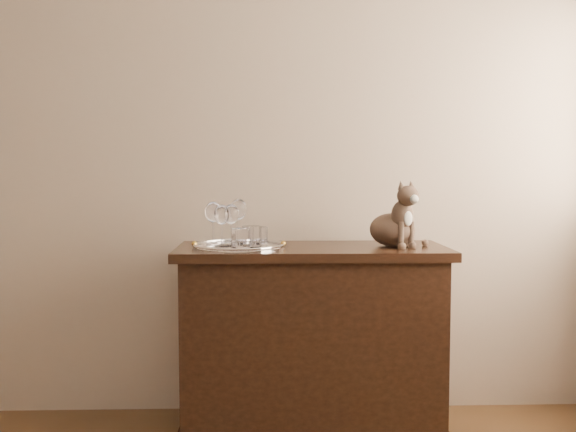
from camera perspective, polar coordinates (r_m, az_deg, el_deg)
name	(u,v)px	position (r m, az deg, el deg)	size (l,w,h in m)	color
wall_back	(184,137)	(3.18, -9.19, 6.92)	(4.00, 0.10, 2.70)	tan
sideboard	(312,340)	(2.94, 2.10, -10.98)	(1.20, 0.50, 0.85)	black
tray	(239,247)	(2.83, -4.38, -2.75)	(0.40, 0.40, 0.01)	white
wine_glass_a	(213,223)	(2.86, -6.66, -0.66)	(0.07, 0.07, 0.19)	white
wine_glass_b	(239,221)	(2.93, -4.42, -0.44)	(0.08, 0.08, 0.20)	silver
wine_glass_c	(222,226)	(2.81, -5.91, -0.85)	(0.07, 0.07, 0.18)	white
wine_glass_d	(231,225)	(2.83, -5.08, -0.81)	(0.07, 0.07, 0.18)	silver
tumbler_a	(252,237)	(2.76, -3.25, -1.84)	(0.08, 0.08, 0.09)	white
tumbler_b	(241,239)	(2.70, -4.23, -2.04)	(0.08, 0.08, 0.09)	white
tumbler_c	(260,236)	(2.86, -2.55, -1.78)	(0.07, 0.07, 0.08)	white
cat	(392,213)	(2.91, 9.26, 0.24)	(0.29, 0.27, 0.30)	#493C2B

